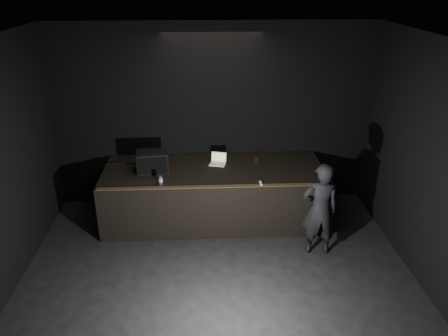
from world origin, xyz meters
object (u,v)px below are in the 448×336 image
object	(u,v)px
beer_can	(161,180)
stage_monitor	(153,162)
stage_riser	(214,194)
laptop	(218,161)
person	(320,209)

from	to	relation	value
beer_can	stage_monitor	bearing A→B (deg)	108.14
stage_riser	beer_can	size ratio (longest dim) A/B	24.93
laptop	person	distance (m)	2.16
stage_monitor	person	xyz separation A→B (m)	(2.75, -1.18, -0.39)
stage_monitor	person	size ratio (longest dim) A/B	0.37
laptop	person	xyz separation A→B (m)	(1.57, -1.45, -0.25)
stage_riser	person	distance (m)	2.07
laptop	person	bearing A→B (deg)	-27.90
stage_riser	stage_monitor	bearing A→B (deg)	-178.85
laptop	person	world-z (taller)	person
stage_riser	beer_can	world-z (taller)	beer_can
beer_can	stage_riser	bearing A→B (deg)	32.31
beer_can	laptop	bearing A→B (deg)	39.87
stage_monitor	person	world-z (taller)	person
stage_monitor	beer_can	distance (m)	0.59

